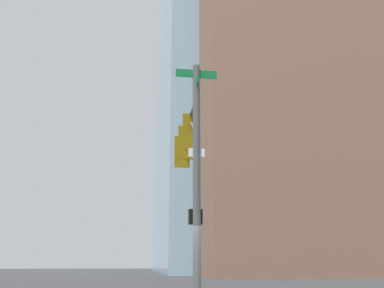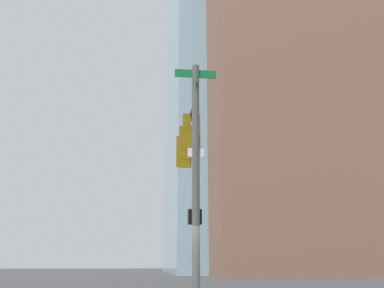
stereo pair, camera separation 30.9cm
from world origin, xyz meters
name	(u,v)px [view 1 (the left image)]	position (x,y,z in m)	size (l,w,h in m)	color
signal_pole_assembly	(189,156)	(-0.28, 1.73, 4.76)	(1.21, 4.77, 7.13)	#4C514C
building_brick_nearside	(298,74)	(20.38, 39.45, 26.57)	(27.40, 15.36, 53.13)	#845B47
building_brick_midblock	(292,158)	(20.39, 43.27, 15.62)	(20.22, 15.83, 31.23)	brown
building_glass_tower	(224,34)	(13.94, 55.39, 41.64)	(22.15, 30.86, 83.28)	#8CB2C6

